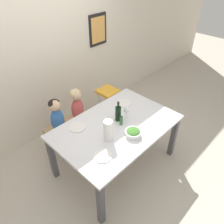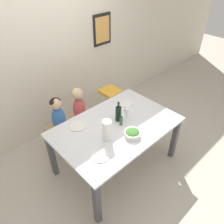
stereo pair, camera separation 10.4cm
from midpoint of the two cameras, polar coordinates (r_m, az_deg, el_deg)
The scene contains 16 objects.
ground_plane at distance 3.45m, azimuth 1.83°, elevation -13.37°, with size 14.00×14.00×0.00m, color #BCB2A3.
wall_back at distance 3.59m, azimuth -14.18°, elevation 14.46°, with size 10.00×0.09×2.70m.
dining_table at distance 2.96m, azimuth 2.09°, elevation -4.90°, with size 1.64×1.08×0.77m.
chair_far_left at distance 3.47m, azimuth -12.28°, elevation -5.23°, with size 0.37×0.39×0.45m.
chair_far_center at distance 3.61m, azimuth -7.36°, elevation -2.58°, with size 0.37×0.39×0.45m.
chair_right_highchair at distance 3.85m, azimuth 0.35°, elevation 3.62°, with size 0.31×0.33×0.71m.
person_child_left at distance 3.23m, azimuth -13.15°, elevation -0.21°, with size 0.20×0.18×0.55m.
person_child_center at distance 3.39m, azimuth -7.87°, elevation 2.40°, with size 0.20×0.18×0.55m.
wine_bottle at distance 2.92m, azimuth 2.68°, elevation -0.39°, with size 0.08×0.08×0.29m.
paper_towel_roll at distance 2.62m, azimuth -0.19°, elevation -4.80°, with size 0.11×0.11×0.28m.
wine_glass_near at distance 2.96m, azimuth 4.90°, elevation 0.41°, with size 0.07×0.07×0.18m.
salad_bowl_large at distance 2.74m, azimuth 6.41°, elevation -5.54°, with size 0.21×0.21×0.09m.
dinner_plate_front_left at distance 2.51m, azimuth -1.86°, elevation -11.38°, with size 0.21×0.21×0.01m.
dinner_plate_back_left at distance 2.91m, azimuth -8.02°, elevation -3.74°, with size 0.21×0.21×0.01m.
dinner_plate_back_right at distance 3.31m, azimuth 4.53°, elevation 2.24°, with size 0.21×0.21×0.01m.
condiment_bottle_hot_sauce at distance 2.87m, azimuth 3.42°, elevation -2.24°, with size 0.04×0.04×0.15m.
Camera 2 is at (-1.55, -1.57, 2.65)m, focal length 35.00 mm.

